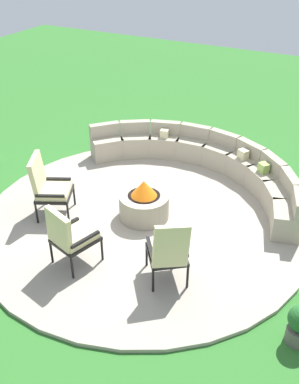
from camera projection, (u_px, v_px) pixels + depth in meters
The scene contains 7 objects.
ground_plane at pixel (144, 219), 7.78m from camera, with size 24.00×24.00×0.00m, color #2D6B28.
patio_circle at pixel (144, 218), 7.76m from camera, with size 5.63×5.63×0.06m, color #9E9384.
fire_pit at pixel (144, 203), 7.60m from camera, with size 0.86×0.86×0.72m.
curved_stone_bench at pixel (206, 163), 8.79m from camera, with size 4.69×2.28×0.73m.
lounge_chair_front_left at pixel (48, 186), 7.53m from camera, with size 0.79×0.80×1.11m.
lounge_chair_front_right at pixel (70, 235), 6.41m from camera, with size 0.68×0.73×1.04m.
lounge_chair_back_left at pixel (168, 250), 6.10m from camera, with size 0.77×0.80×1.08m.
Camera 1 is at (3.04, -5.57, 4.53)m, focal length 41.58 mm.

